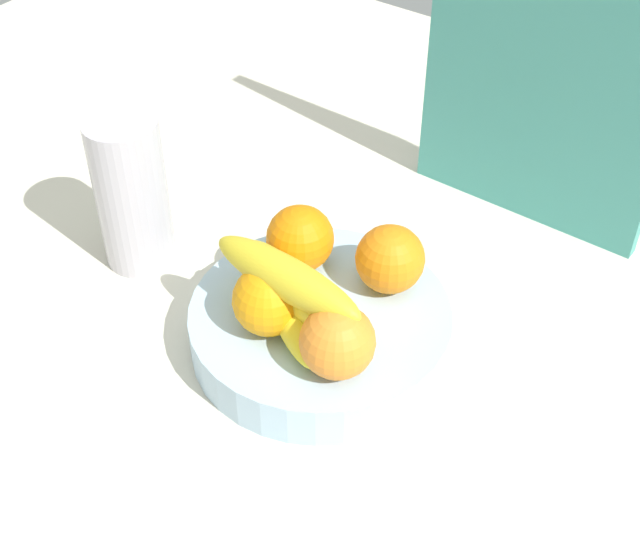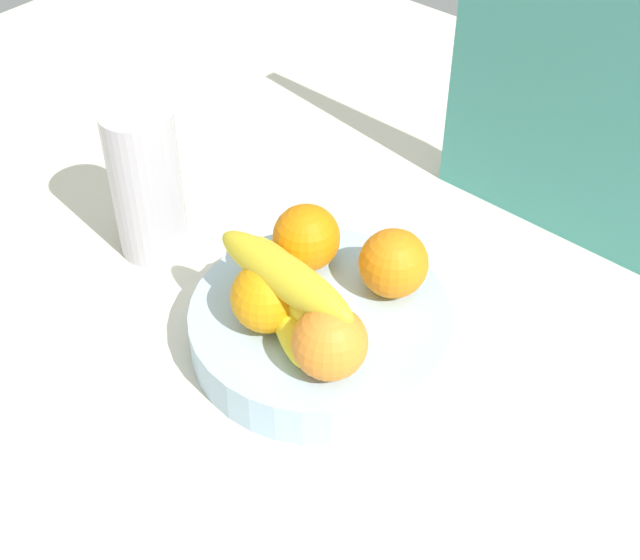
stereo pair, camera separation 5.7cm
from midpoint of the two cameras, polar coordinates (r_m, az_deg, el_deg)
ground_plane at (r=91.59cm, az=2.55°, el=-4.79°), size 180.00×140.00×3.00cm
fruit_bowl at (r=88.80cm, az=1.83°, el=-3.09°), size 25.94×25.94×4.65cm
orange_front_left at (r=87.60cm, az=6.58°, el=1.02°), size 6.95×6.95×6.95cm
orange_front_right at (r=90.09cm, az=0.92°, el=2.68°), size 6.95×6.95×6.95cm
orange_center at (r=83.46cm, az=-1.48°, el=-1.15°), size 6.95×6.95×6.95cm
orange_back_left at (r=79.27cm, az=2.68°, el=-4.09°), size 6.95×6.95×6.95cm
banana_bunch at (r=83.15cm, az=-0.03°, el=-0.65°), size 17.49×13.65×8.40cm
cutting_board at (r=99.47cm, az=17.20°, el=11.74°), size 28.03×2.39×36.00cm
thermos_tumbler at (r=97.65cm, az=-9.44°, el=6.08°), size 7.77×7.77×17.60cm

